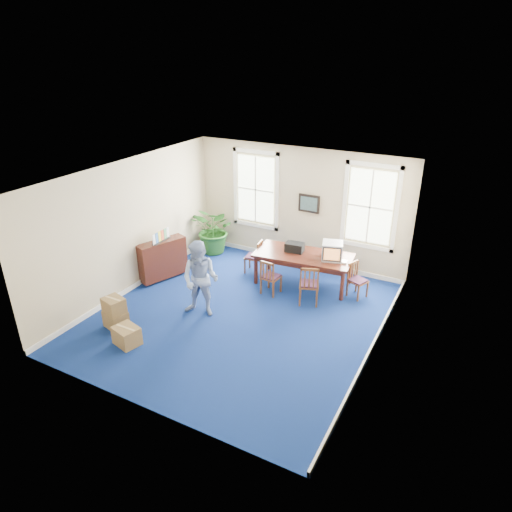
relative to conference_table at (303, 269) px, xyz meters
The scene contains 25 objects.
floor 2.21m from the conference_table, 107.63° to the right, with size 6.50×6.50×0.00m, color navy.
ceiling 3.54m from the conference_table, 107.63° to the right, with size 6.50×6.50×0.00m, color white.
wall_back 1.80m from the conference_table, 119.20° to the left, with size 6.50×6.50×0.00m, color #C0AF8B.
wall_front 5.49m from the conference_table, 97.05° to the right, with size 6.50×6.50×0.00m, color #C0AF8B.
wall_left 4.37m from the conference_table, 150.47° to the right, with size 6.50×6.50×0.00m, color #C0AF8B.
wall_right 3.35m from the conference_table, 41.50° to the right, with size 6.50×6.50×0.00m, color #C0AF8B.
baseboard_back 1.37m from the conference_table, 119.83° to the left, with size 6.00×0.04×0.12m, color white.
baseboard_left 4.19m from the conference_table, 150.27° to the right, with size 0.04×6.50×0.12m, color white.
baseboard_right 3.12m from the conference_table, 41.87° to the right, with size 0.04×6.50×0.12m, color white.
window_left 2.72m from the conference_table, 149.40° to the left, with size 1.40×0.12×2.20m, color white, non-canonical shape.
window_right 2.26m from the conference_table, 43.00° to the left, with size 1.40×0.12×2.20m, color white, non-canonical shape.
wall_picture 1.79m from the conference_table, 107.62° to the left, with size 0.58×0.06×0.48m, color black, non-canonical shape.
conference_table is the anchor object (origin of this frame).
crt_tv 0.95m from the conference_table, ahead, with size 0.48×0.52×0.43m, color #B7B7BC, non-canonical shape.
game_console 1.12m from the conference_table, ahead, with size 0.14×0.18×0.05m, color white.
equipment_bag 0.59m from the conference_table, 168.69° to the left, with size 0.45×0.30×0.23m, color black.
chair_near_left 0.96m from the conference_table, 120.96° to the right, with size 0.41×0.41×0.91m, color brown, non-canonical shape.
chair_near_right 0.96m from the conference_table, 59.04° to the right, with size 0.45×0.45×1.00m, color brown, non-canonical shape.
chair_end_left 1.42m from the conference_table, behind, with size 0.40×0.40×0.90m, color brown, non-canonical shape.
chair_end_right 1.42m from the conference_table, ahead, with size 0.39×0.39×0.87m, color brown, non-canonical shape.
man 2.85m from the conference_table, 120.83° to the right, with size 0.86×0.66×1.76m, color #8297C5.
credenza 3.60m from the conference_table, 156.81° to the right, with size 0.36×1.27×1.00m, color #441B11.
brochure_rack 3.65m from the conference_table, 156.69° to the right, with size 0.12×0.67×0.30m, color #99999E, non-canonical shape.
potted_plant 3.06m from the conference_table, 168.87° to the left, with size 1.27×1.10×1.41m, color #20561B.
cardboard_boxes 4.45m from the conference_table, 125.70° to the right, with size 1.28×1.28×0.73m, color olive, non-canonical shape.
Camera 1 is at (4.44, -7.57, 5.53)m, focal length 32.00 mm.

